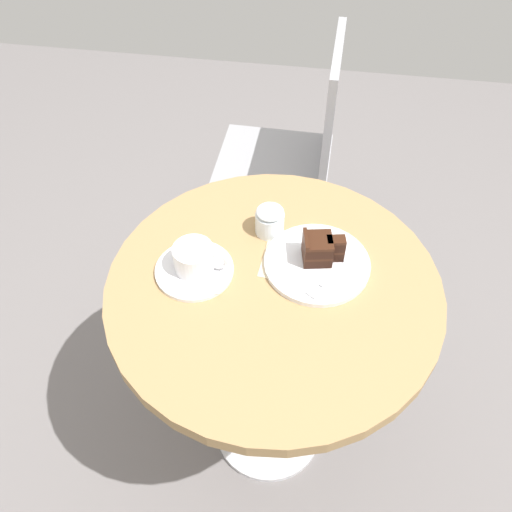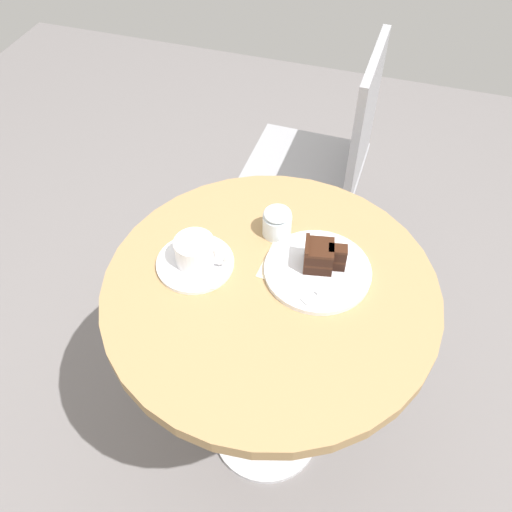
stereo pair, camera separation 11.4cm
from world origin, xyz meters
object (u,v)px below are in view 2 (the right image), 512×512
cafe_chair (331,153)px  coffee_cup (196,251)px  fork (322,290)px  saucer (195,263)px  cake_slice (321,256)px  teaspoon (216,276)px  cake_plate (318,270)px  napkin (297,265)px  sugar_pot (277,222)px

cafe_chair → coffee_cup: bearing=-11.5°
coffee_cup → fork: bearing=-0.2°
saucer → cake_slice: bearing=14.5°
teaspoon → cake_plate: (0.20, 0.08, -0.01)m
teaspoon → cake_slice: bearing=116.8°
napkin → fork: bearing=-41.8°
saucer → cake_slice: 0.27m
fork → sugar_pot: bearing=-101.9°
cafe_chair → sugar_pot: bearing=-1.1°
fork → napkin: fork is taller
teaspoon → cafe_chair: cafe_chair is taller
coffee_cup → cake_slice: bearing=13.9°
fork → cake_plate: bearing=-124.4°
sugar_pot → cake_slice: bearing=-33.0°
saucer → sugar_pot: sugar_pot is taller
coffee_cup → saucer: bearing=-125.1°
cake_plate → sugar_pot: (-0.12, 0.09, 0.03)m
teaspoon → cafe_chair: size_ratio=0.12×
teaspoon → cake_slice: 0.22m
coffee_cup → cafe_chair: bearing=77.6°
cafe_chair → saucer: bearing=-11.6°
coffee_cup → sugar_pot: sugar_pot is taller
coffee_cup → sugar_pot: (0.14, 0.14, -0.01)m
fork → sugar_pot: (-0.14, 0.14, 0.02)m
napkin → cafe_chair: size_ratio=0.17×
coffee_cup → cake_slice: size_ratio=1.23×
fork → cafe_chair: 0.77m
coffee_cup → cake_slice: cake_slice is taller
saucer → teaspoon: 0.06m
fork → sugar_pot: sugar_pot is taller
cake_plate → cafe_chair: 0.72m
napkin → sugar_pot: bearing=130.6°
saucer → teaspoon: teaspoon is taller
cake_plate → fork: size_ratio=1.88×
saucer → cake_slice: size_ratio=1.79×
coffee_cup → cake_slice: (0.26, 0.06, 0.00)m
cake_slice → cafe_chair: 0.72m
cafe_chair → fork: bearing=10.0°
cafe_chair → sugar_pot: 0.64m
cake_slice → fork: cake_slice is taller
coffee_cup → cake_plate: size_ratio=0.51×
cake_plate → cake_slice: cake_slice is taller
coffee_cup → sugar_pot: bearing=45.1°
teaspoon → saucer: bearing=-111.3°
cafe_chair → cake_plate: bearing=8.9°
teaspoon → cake_plate: 0.22m
cake_slice → napkin: bearing=-175.8°
cake_plate → sugar_pot: bearing=143.1°
cake_plate → cake_slice: 0.04m
sugar_pot → teaspoon: bearing=-116.5°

